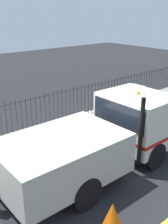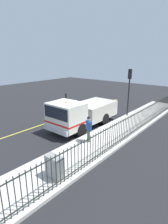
# 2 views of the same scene
# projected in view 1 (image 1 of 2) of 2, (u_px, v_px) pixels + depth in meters

# --- Properties ---
(ground_plane) EXTENTS (53.06, 53.06, 0.00)m
(ground_plane) POSITION_uv_depth(u_px,v_px,m) (106.00, 167.00, 9.37)
(ground_plane) COLOR #232326
(ground_plane) RESTS_ON ground
(sidewalk_slab) EXTENTS (2.80, 24.12, 0.16)m
(sidewalk_slab) POSITION_uv_depth(u_px,v_px,m) (59.00, 137.00, 11.37)
(sidewalk_slab) COLOR beige
(sidewalk_slab) RESTS_ON ground
(work_truck) EXTENTS (2.53, 6.45, 2.71)m
(work_truck) POSITION_uv_depth(u_px,v_px,m) (106.00, 134.00, 8.94)
(work_truck) COLOR silver
(work_truck) RESTS_ON ground
(worker_standing) EXTENTS (0.56, 0.43, 1.71)m
(worker_standing) POSITION_uv_depth(u_px,v_px,m) (99.00, 106.00, 11.67)
(worker_standing) COLOR #264C99
(worker_standing) RESTS_ON sidewalk_slab
(iron_fence) EXTENTS (0.04, 20.54, 1.57)m
(iron_fence) POSITION_uv_depth(u_px,v_px,m) (43.00, 111.00, 11.89)
(iron_fence) COLOR #2D332D
(iron_fence) RESTS_ON sidewalk_slab
(utility_cabinet) EXTENTS (0.86, 0.45, 1.07)m
(utility_cabinet) POSITION_uv_depth(u_px,v_px,m) (136.00, 95.00, 14.99)
(utility_cabinet) COLOR gray
(utility_cabinet) RESTS_ON sidewalk_slab
(traffic_cone) EXTENTS (0.52, 0.52, 0.74)m
(traffic_cone) POSITION_uv_depth(u_px,v_px,m) (112.00, 216.00, 6.67)
(traffic_cone) COLOR orange
(traffic_cone) RESTS_ON ground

